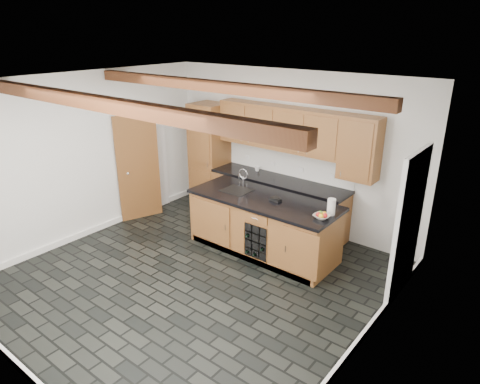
% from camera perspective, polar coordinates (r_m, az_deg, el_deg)
% --- Properties ---
extents(ground, '(5.00, 5.00, 0.00)m').
position_cam_1_polar(ground, '(6.45, -6.04, -11.32)').
color(ground, black).
rests_on(ground, ground).
extents(room_shell, '(5.01, 5.00, 5.00)m').
position_cam_1_polar(room_shell, '(6.20, -3.74, 3.02)').
color(room_shell, white).
rests_on(room_shell, ground).
extents(back_cabinetry, '(3.65, 0.62, 2.20)m').
position_cam_1_polar(back_cabinetry, '(7.81, 3.13, 2.67)').
color(back_cabinetry, '#9E6333').
rests_on(back_cabinetry, ground).
extents(island, '(2.48, 0.96, 0.93)m').
position_cam_1_polar(island, '(6.92, 3.08, -4.46)').
color(island, '#9E6333').
rests_on(island, ground).
extents(faucet, '(0.45, 0.40, 0.34)m').
position_cam_1_polar(faucet, '(7.06, -0.29, 0.54)').
color(faucet, black).
rests_on(faucet, island).
extents(kitchen_scale, '(0.18, 0.12, 0.05)m').
position_cam_1_polar(kitchen_scale, '(6.65, 4.74, -0.97)').
color(kitchen_scale, black).
rests_on(kitchen_scale, island).
extents(fruit_bowl, '(0.25, 0.25, 0.06)m').
position_cam_1_polar(fruit_bowl, '(6.13, 10.84, -3.23)').
color(fruit_bowl, beige).
rests_on(fruit_bowl, island).
extents(fruit_cluster, '(0.16, 0.17, 0.07)m').
position_cam_1_polar(fruit_cluster, '(6.12, 10.86, -2.98)').
color(fruit_cluster, red).
rests_on(fruit_cluster, fruit_bowl).
extents(paper_towel, '(0.12, 0.12, 0.24)m').
position_cam_1_polar(paper_towel, '(6.24, 12.08, -1.95)').
color(paper_towel, white).
rests_on(paper_towel, island).
extents(mug, '(0.10, 0.10, 0.09)m').
position_cam_1_polar(mug, '(8.01, 2.31, 3.13)').
color(mug, white).
rests_on(mug, back_cabinetry).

